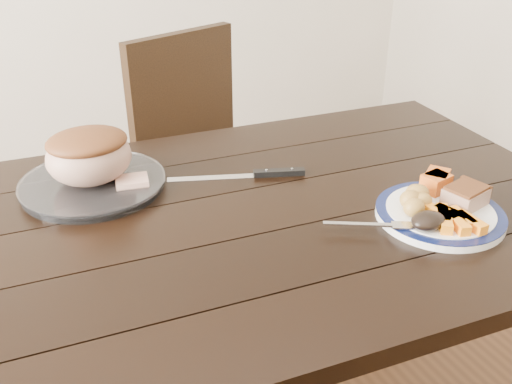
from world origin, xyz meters
name	(u,v)px	position (x,y,z in m)	size (l,w,h in m)	color
dining_table	(218,255)	(0.00, 0.00, 0.66)	(1.66, 1.01, 0.75)	black
chair_far	(206,158)	(0.25, 0.73, 0.52)	(0.53, 0.54, 0.93)	black
dinner_plate	(440,215)	(0.41, -0.20, 0.76)	(0.26, 0.26, 0.02)	white
plate_rim	(440,211)	(0.41, -0.20, 0.77)	(0.26, 0.26, 0.02)	#0C143D
serving_platter	(93,185)	(-0.20, 0.24, 0.76)	(0.31, 0.31, 0.02)	white
pork_slice	(465,197)	(0.47, -0.20, 0.79)	(0.08, 0.06, 0.04)	tan
roasted_potatoes	(416,199)	(0.37, -0.17, 0.79)	(0.09, 0.09, 0.04)	gold
carrot_batons	(453,219)	(0.39, -0.25, 0.78)	(0.08, 0.12, 0.02)	orange
pumpkin_wedges	(436,181)	(0.46, -0.13, 0.79)	(0.08, 0.07, 0.04)	orange
dark_mushroom	(428,221)	(0.34, -0.24, 0.79)	(0.07, 0.05, 0.03)	black
fork	(376,225)	(0.26, -0.19, 0.77)	(0.16, 0.10, 0.00)	silver
roast_joint	(89,157)	(-0.20, 0.24, 0.83)	(0.18, 0.16, 0.12)	tan
cut_slice	(132,182)	(-0.13, 0.18, 0.78)	(0.07, 0.06, 0.02)	tan
carving_knife	(262,174)	(0.17, 0.13, 0.76)	(0.31, 0.13, 0.01)	silver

